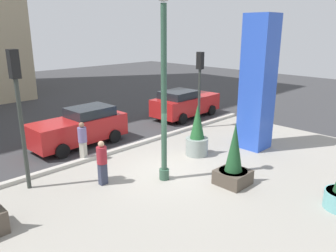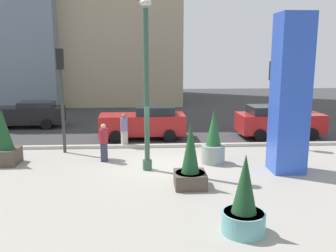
{
  "view_description": "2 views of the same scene",
  "coord_description": "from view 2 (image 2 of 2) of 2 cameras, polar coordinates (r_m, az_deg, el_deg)",
  "views": [
    {
      "loc": [
        -8.27,
        -8.36,
        5.3
      ],
      "look_at": [
        0.24,
        0.17,
        1.76
      ],
      "focal_mm": 35.68,
      "sensor_mm": 36.0,
      "label": 1
    },
    {
      "loc": [
        -0.46,
        -14.14,
        4.43
      ],
      "look_at": [
        0.32,
        -0.27,
        1.72
      ],
      "focal_mm": 39.23,
      "sensor_mm": 36.0,
      "label": 2
    }
  ],
  "objects": [
    {
      "name": "potted_plant_by_pillar",
      "position": [
        12.4,
        3.48,
        -5.79
      ],
      "size": [
        1.06,
        1.06,
        2.25
      ],
      "color": "#4C4238",
      "rests_on": "ground_plane"
    },
    {
      "name": "car_far_lane",
      "position": [
        19.54,
        -3.75,
        0.54
      ],
      "size": [
        4.52,
        2.06,
        1.75
      ],
      "color": "red",
      "rests_on": "ground_plane"
    },
    {
      "name": "potted_plant_curbside",
      "position": [
        15.2,
        7.06,
        -2.54
      ],
      "size": [
        0.97,
        0.97,
        2.25
      ],
      "color": "gray",
      "rests_on": "ground_plane"
    },
    {
      "name": "potted_plant_near_right",
      "position": [
        9.52,
        11.73,
        -11.86
      ],
      "size": [
        1.09,
        1.09,
        2.06
      ],
      "color": "#6BB2B2",
      "rests_on": "ground_plane"
    },
    {
      "name": "plaza_pavement",
      "position": [
        12.93,
        -0.98,
        -8.99
      ],
      "size": [
        18.0,
        10.0,
        0.02
      ],
      "primitive_type": "cube",
      "color": "#9E998E",
      "rests_on": "ground_plane"
    },
    {
      "name": "lamp_post",
      "position": [
        13.83,
        -3.35,
        5.57
      ],
      "size": [
        0.44,
        0.44,
        6.39
      ],
      "color": "#335642",
      "rests_on": "ground_plane"
    },
    {
      "name": "ground_plane",
      "position": [
        18.68,
        -1.7,
        -2.68
      ],
      "size": [
        60.0,
        60.0,
        0.0
      ],
      "primitive_type": "plane",
      "color": "#38383A"
    },
    {
      "name": "traffic_light_far_side",
      "position": [
        18.23,
        15.85,
        5.54
      ],
      "size": [
        0.28,
        0.42,
        4.12
      ],
      "color": "#333833",
      "rests_on": "ground_plane"
    },
    {
      "name": "curb_strip",
      "position": [
        17.8,
        -1.63,
        -3.1
      ],
      "size": [
        18.0,
        0.24,
        0.16
      ],
      "primitive_type": "cube",
      "color": "#B7B2A8",
      "rests_on": "ground_plane"
    },
    {
      "name": "car_curb_east",
      "position": [
        20.82,
        16.75,
        0.71
      ],
      "size": [
        4.61,
        2.23,
        1.72
      ],
      "color": "red",
      "rests_on": "ground_plane"
    },
    {
      "name": "pedestrian_crossing",
      "position": [
        15.52,
        -9.95,
        -2.29
      ],
      "size": [
        0.37,
        0.37,
        1.61
      ],
      "color": "#33384C",
      "rests_on": "ground_plane"
    },
    {
      "name": "pedestrian_on_sidewalk",
      "position": [
        17.81,
        -6.83,
        -0.4
      ],
      "size": [
        0.49,
        0.49,
        1.66
      ],
      "color": "#B2AD9E",
      "rests_on": "ground_plane"
    },
    {
      "name": "car_intersection",
      "position": [
        24.19,
        -21.02,
        1.73
      ],
      "size": [
        4.55,
        2.09,
        1.58
      ],
      "color": "black",
      "rests_on": "ground_plane"
    },
    {
      "name": "art_pillar_blue",
      "position": [
        14.41,
        18.44,
        4.63
      ],
      "size": [
        1.19,
        1.19,
        5.92
      ],
      "primitive_type": "cube",
      "color": "blue",
      "rests_on": "ground_plane"
    },
    {
      "name": "traffic_light_corner",
      "position": [
        17.04,
        -16.26,
        6.35
      ],
      "size": [
        0.28,
        0.42,
        4.69
      ],
      "color": "#333833",
      "rests_on": "ground_plane"
    },
    {
      "name": "potted_plant_near_left",
      "position": [
        16.29,
        -24.14,
        -2.24
      ],
      "size": [
        1.09,
        1.09,
        2.3
      ],
      "color": "#4C4238",
      "rests_on": "ground_plane"
    }
  ]
}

